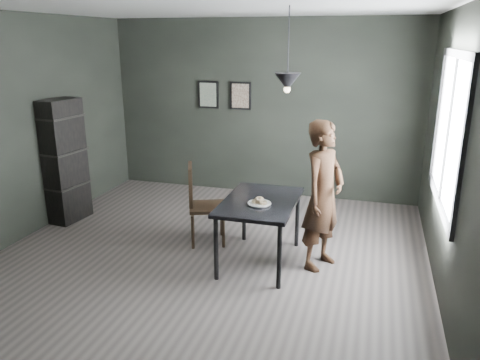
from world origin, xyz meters
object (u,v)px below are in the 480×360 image
(white_plate, at_px, (259,204))
(pendant_lamp, at_px, (287,82))
(shelf_unit, at_px, (65,161))
(wood_chair, at_px, (200,199))
(woman, at_px, (323,196))
(cafe_table, at_px, (260,207))

(white_plate, height_order, pendant_lamp, pendant_lamp)
(shelf_unit, bearing_deg, white_plate, -6.16)
(wood_chair, distance_m, pendant_lamp, 1.85)
(woman, bearing_deg, white_plate, 135.46)
(pendant_lamp, bearing_deg, woman, 0.80)
(white_plate, relative_size, woman, 0.14)
(woman, relative_size, shelf_unit, 0.98)
(woman, height_order, wood_chair, woman)
(cafe_table, bearing_deg, pendant_lamp, 21.80)
(cafe_table, distance_m, white_plate, 0.17)
(woman, xyz_separation_m, wood_chair, (-1.53, 0.21, -0.26))
(pendant_lamp, bearing_deg, wood_chair, 168.98)
(cafe_table, relative_size, wood_chair, 1.19)
(white_plate, xyz_separation_m, pendant_lamp, (0.22, 0.24, 1.29))
(cafe_table, xyz_separation_m, pendant_lamp, (0.25, 0.10, 1.38))
(cafe_table, relative_size, pendant_lamp, 1.39)
(woman, relative_size, pendant_lamp, 1.93)
(cafe_table, distance_m, shelf_unit, 2.97)
(shelf_unit, distance_m, pendant_lamp, 3.42)
(shelf_unit, bearing_deg, cafe_table, -3.60)
(cafe_table, xyz_separation_m, woman, (0.68, 0.11, 0.16))
(white_plate, height_order, shelf_unit, shelf_unit)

